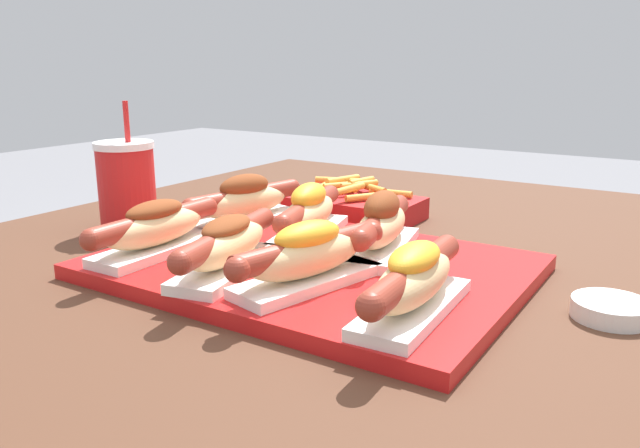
{
  "coord_description": "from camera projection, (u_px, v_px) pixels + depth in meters",
  "views": [
    {
      "loc": [
        0.35,
        -0.73,
        0.94
      ],
      "look_at": [
        -0.05,
        -0.11,
        0.74
      ],
      "focal_mm": 35.0,
      "sensor_mm": 36.0,
      "label": 1
    }
  ],
  "objects": [
    {
      "name": "serving_tray",
      "position": [
        311.0,
        267.0,
        0.75
      ],
      "size": [
        0.49,
        0.36,
        0.02
      ],
      "color": "red",
      "rests_on": "patio_table"
    },
    {
      "name": "hot_dog_0",
      "position": [
        156.0,
        228.0,
        0.77
      ],
      "size": [
        0.06,
        0.22,
        0.07
      ],
      "color": "white",
      "rests_on": "serving_tray"
    },
    {
      "name": "hot_dog_1",
      "position": [
        227.0,
        245.0,
        0.7
      ],
      "size": [
        0.1,
        0.21,
        0.06
      ],
      "color": "white",
      "rests_on": "serving_tray"
    },
    {
      "name": "hot_dog_2",
      "position": [
        311.0,
        256.0,
        0.65
      ],
      "size": [
        0.1,
        0.21,
        0.07
      ],
      "color": "white",
      "rests_on": "serving_tray"
    },
    {
      "name": "hot_dog_3",
      "position": [
        414.0,
        280.0,
        0.58
      ],
      "size": [
        0.07,
        0.22,
        0.07
      ],
      "color": "white",
      "rests_on": "serving_tray"
    },
    {
      "name": "hot_dog_4",
      "position": [
        245.0,
        201.0,
        0.9
      ],
      "size": [
        0.09,
        0.21,
        0.07
      ],
      "color": "white",
      "rests_on": "serving_tray"
    },
    {
      "name": "hot_dog_5",
      "position": [
        309.0,
        213.0,
        0.84
      ],
      "size": [
        0.1,
        0.21,
        0.07
      ],
      "color": "white",
      "rests_on": "serving_tray"
    },
    {
      "name": "hot_dog_6",
      "position": [
        382.0,
        225.0,
        0.77
      ],
      "size": [
        0.1,
        0.21,
        0.08
      ],
      "color": "white",
      "rests_on": "serving_tray"
    },
    {
      "name": "sauce_bowl",
      "position": [
        611.0,
        308.0,
        0.62
      ],
      "size": [
        0.08,
        0.08,
        0.02
      ],
      "color": "silver",
      "rests_on": "patio_table"
    },
    {
      "name": "drink_cup",
      "position": [
        127.0,
        185.0,
        0.94
      ],
      "size": [
        0.09,
        0.09,
        0.19
      ],
      "color": "red",
      "rests_on": "patio_table"
    },
    {
      "name": "fries_basket",
      "position": [
        355.0,
        206.0,
        1.02
      ],
      "size": [
        0.21,
        0.15,
        0.06
      ],
      "color": "#B21919",
      "rests_on": "patio_table"
    }
  ]
}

